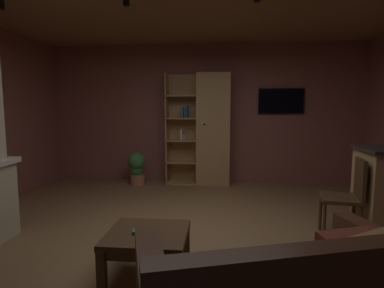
{
  "coord_description": "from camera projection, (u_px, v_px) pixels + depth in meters",
  "views": [
    {
      "loc": [
        0.35,
        -3.31,
        1.5
      ],
      "look_at": [
        0.0,
        0.4,
        1.05
      ],
      "focal_mm": 29.92,
      "sensor_mm": 36.0,
      "label": 1
    }
  ],
  "objects": [
    {
      "name": "table_book_0",
      "position": [
        139.0,
        231.0,
        2.76
      ],
      "size": [
        0.12,
        0.12,
        0.03
      ],
      "primitive_type": "cube",
      "rotation": [
        0.0,
        0.0,
        0.19
      ],
      "color": "#387247",
      "rests_on": "coffee_table"
    },
    {
      "name": "window_pane_back",
      "position": [
        188.0,
        112.0,
        6.31
      ],
      "size": [
        0.66,
        0.01,
        0.8
      ],
      "primitive_type": "cube",
      "color": "white"
    },
    {
      "name": "wall_back",
      "position": [
        204.0,
        114.0,
        6.31
      ],
      "size": [
        6.21,
        0.06,
        2.68
      ],
      "primitive_type": "cube",
      "color": "#8E544C",
      "rests_on": "ground"
    },
    {
      "name": "potted_floor_plant",
      "position": [
        137.0,
        167.0,
        6.09
      ],
      "size": [
        0.33,
        0.33,
        0.62
      ],
      "color": "#B77051",
      "rests_on": "ground"
    },
    {
      "name": "wall_mounted_tv",
      "position": [
        281.0,
        101.0,
        6.09
      ],
      "size": [
        0.85,
        0.06,
        0.48
      ],
      "color": "black"
    },
    {
      "name": "track_light_spot_1",
      "position": [
        126.0,
        2.0,
        3.45
      ],
      "size": [
        0.07,
        0.07,
        0.09
      ],
      "primitive_type": "cylinder",
      "color": "black"
    },
    {
      "name": "track_light_spot_0",
      "position": [
        1.0,
        5.0,
        3.55
      ],
      "size": [
        0.07,
        0.07,
        0.09
      ],
      "primitive_type": "cylinder",
      "color": "black"
    },
    {
      "name": "coffee_table",
      "position": [
        147.0,
        241.0,
        2.8
      ],
      "size": [
        0.69,
        0.65,
        0.4
      ],
      "color": "#4C331E",
      "rests_on": "ground"
    },
    {
      "name": "floor",
      "position": [
        189.0,
        245.0,
        3.49
      ],
      "size": [
        6.09,
        5.99,
        0.02
      ],
      "primitive_type": "cube",
      "color": "olive",
      "rests_on": "ground"
    },
    {
      "name": "bookshelf_cabinet",
      "position": [
        209.0,
        130.0,
        6.07
      ],
      "size": [
        1.21,
        0.41,
        2.1
      ],
      "color": "tan",
      "rests_on": "ground"
    },
    {
      "name": "dining_chair",
      "position": [
        349.0,
        193.0,
        3.57
      ],
      "size": [
        0.49,
        0.49,
        0.92
      ],
      "color": "#4C331E",
      "rests_on": "ground"
    }
  ]
}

